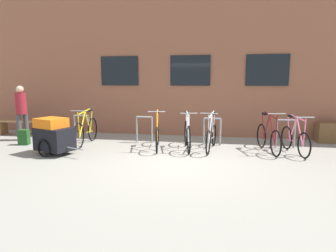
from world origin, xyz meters
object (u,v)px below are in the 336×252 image
Objects in this scene: bicycle_maroon at (268,137)px; bicycle_yellow at (86,131)px; bicycle_silver at (211,136)px; backpack at (24,137)px; planter_box at (329,133)px; person_by_bench at (21,109)px; bicycle_orange at (157,134)px; bicycle_pink at (295,139)px; bicycle_white at (187,135)px; bike_trailer at (54,136)px; wooden_bench at (21,124)px.

bicycle_yellow is at bearing -179.70° from bicycle_maroon.
bicycle_silver is 5.37m from backpack.
planter_box is (1.98, 1.44, -0.08)m from bicycle_maroon.
person_by_bench is 1.06m from backpack.
person_by_bench reaches higher than bicycle_yellow.
bicycle_orange is 3.76× the size of backpack.
bicycle_silver is 1.46m from bicycle_orange.
person_by_bench is at bearing -172.33° from planter_box.
bicycle_pink is 2.76m from bicycle_white.
bicycle_pink is 6.12m from bike_trailer.
bike_trailer reaches higher than wooden_bench.
person_by_bench is at bearing 175.30° from bicycle_orange.
bicycle_yellow is (-5.72, 0.04, 0.04)m from bicycle_pink.
wooden_bench is 2.46× the size of planter_box.
bicycle_white is at bearing -10.32° from wooden_bench.
person_by_bench is 9.37m from planter_box.
bicycle_maroon reaches higher than bicycle_pink.
wooden_bench is at bearing 173.18° from bicycle_maroon.
bicycle_white is 1.02× the size of bicycle_maroon.
bicycle_orange reaches higher than bicycle_maroon.
bicycle_maroon reaches higher than bicycle_white.
bicycle_pink is at bearing -6.76° from wooden_bench.
bicycle_white is (0.81, 0.06, 0.01)m from bicycle_orange.
bicycle_pink is 2.24× the size of planter_box.
bicycle_pink is 0.95× the size of bicycle_maroon.
wooden_bench is at bearing 139.42° from bike_trailer.
planter_box is at bearing 48.38° from bicycle_pink.
bicycle_silver is 6.52m from wooden_bench.
bicycle_orange reaches higher than bike_trailer.
bicycle_maroon is at bearing 3.24° from bicycle_orange.
person_by_bench is at bearing -50.16° from wooden_bench.
bicycle_maroon is at bearing 173.93° from bicycle_pink.
person_by_bench is at bearing 174.35° from bicycle_yellow.
bicycle_maroon is 1.12× the size of bike_trailer.
bicycle_white is at bearing -4.63° from backpack.
bike_trailer is at bearing -103.43° from bicycle_yellow.
bicycle_yellow is 1.08× the size of bicycle_white.
bicycle_maroon is 7.97m from wooden_bench.
bicycle_pink is at bearing -0.42° from bicycle_yellow.
bicycle_maroon is 7.31m from person_by_bench.
bicycle_pink is at bearing 0.86° from bicycle_white.
planter_box reaches higher than wooden_bench.
bicycle_maroon is at bearing -1.50° from person_by_bench.
bicycle_orange is at bearing -178.44° from bicycle_pink.
bicycle_maroon is (1.47, 0.10, 0.01)m from bicycle_silver.
bicycle_silver is at bearing -1.10° from bicycle_yellow.
bicycle_yellow reaches higher than planter_box.
backpack is (-6.83, -0.41, -0.16)m from bicycle_maroon.
bicycle_pink is 2.12m from bicycle_silver.
bicycle_yellow is at bearing -5.65° from person_by_bench.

